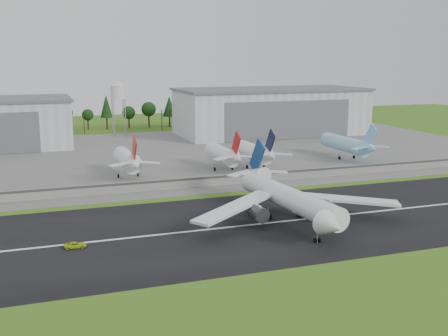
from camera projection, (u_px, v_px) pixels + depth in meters
name	position (u px, v px, depth m)	size (l,w,h in m)	color
ground	(268.00, 237.00, 133.36)	(600.00, 600.00, 0.00)	#336217
runway	(252.00, 225.00, 142.59)	(320.00, 60.00, 0.10)	black
runway_centerline	(252.00, 225.00, 142.58)	(220.00, 1.00, 0.02)	white
apron	(156.00, 155.00, 244.19)	(320.00, 150.00, 0.10)	slate
blast_fence	(200.00, 182.00, 183.80)	(240.00, 0.61, 3.50)	gray
hangar_east	(271.00, 111.00, 307.97)	(102.00, 47.00, 25.20)	silver
water_tower	(118.00, 90.00, 297.80)	(8.40, 8.40, 29.40)	#99999E
utility_poles	(124.00, 132.00, 318.09)	(230.00, 3.00, 12.00)	black
treeline	(120.00, 129.00, 331.95)	(320.00, 16.00, 22.00)	black
main_airliner	(289.00, 203.00, 144.57)	(57.11, 59.26, 18.17)	white
ground_vehicle	(75.00, 245.00, 125.24)	(2.23, 4.83, 1.34)	#AFCF18
parked_jet_red_a	(128.00, 160.00, 196.44)	(7.36, 31.29, 16.88)	white
parked_jet_red_b	(225.00, 155.00, 208.30)	(7.36, 31.29, 16.77)	white
parked_jet_navy	(257.00, 153.00, 212.59)	(7.36, 31.29, 16.86)	white
parked_jet_skyblue	(349.00, 145.00, 231.52)	(7.36, 37.29, 16.96)	#87CEEA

